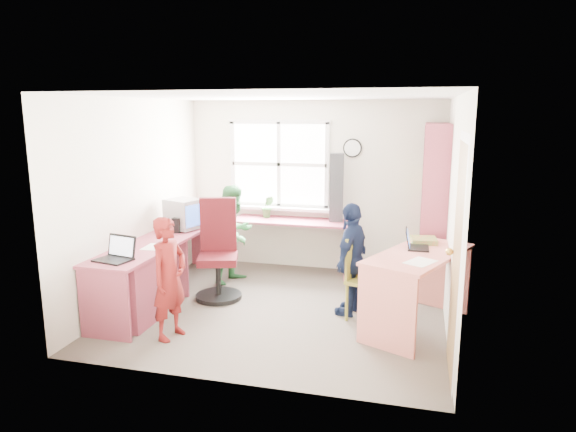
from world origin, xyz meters
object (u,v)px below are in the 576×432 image
object	(u,v)px
cd_tower	(337,188)
person_red	(169,278)
swivel_chair	(218,256)
laptop_right	(414,244)
l_desk	(166,270)
potted_plant	(268,207)
person_navy	(352,259)
laptop_left	(117,254)
person_green	(235,234)
crt_monitor	(184,214)
right_desk	(418,274)
bookshelf	(433,212)
wooden_chair	(362,274)

from	to	relation	value
cd_tower	person_red	world-z (taller)	cd_tower
swivel_chair	laptop_right	size ratio (longest dim) A/B	3.99
laptop_right	swivel_chair	bearing A→B (deg)	84.31
l_desk	swivel_chair	world-z (taller)	swivel_chair
l_desk	person_red	size ratio (longest dim) A/B	2.39
potted_plant	swivel_chair	bearing A→B (deg)	-101.24
cd_tower	person_navy	world-z (taller)	cd_tower
person_navy	laptop_left	bearing A→B (deg)	-52.60
l_desk	laptop_left	world-z (taller)	laptop_left
laptop_right	person_green	bearing A→B (deg)	70.24
crt_monitor	person_navy	size ratio (longest dim) A/B	0.39
laptop_right	person_red	distance (m)	2.56
laptop_right	person_red	world-z (taller)	person_red
l_desk	laptop_right	distance (m)	2.79
person_green	person_navy	distance (m)	1.80
right_desk	person_red	xyz separation A→B (m)	(-2.39, -0.85, 0.03)
l_desk	person_green	xyz separation A→B (m)	(0.43, 1.10, 0.19)
bookshelf	swivel_chair	world-z (taller)	bookshelf
crt_monitor	person_navy	xyz separation A→B (m)	(2.23, -0.44, -0.32)
bookshelf	person_red	world-z (taller)	bookshelf
right_desk	person_navy	bearing A→B (deg)	-173.01
l_desk	swivel_chair	bearing A→B (deg)	49.50
l_desk	laptop_right	size ratio (longest dim) A/B	9.75
swivel_chair	laptop_left	distance (m)	1.35
right_desk	laptop_left	world-z (taller)	laptop_left
swivel_chair	wooden_chair	distance (m)	1.79
person_red	l_desk	bearing A→B (deg)	43.39
right_desk	person_green	world-z (taller)	person_green
person_navy	crt_monitor	bearing A→B (deg)	-87.71
laptop_right	cd_tower	world-z (taller)	cd_tower
l_desk	wooden_chair	world-z (taller)	wooden_chair
cd_tower	person_green	xyz separation A→B (m)	(-1.24, -0.69, -0.57)
l_desk	person_navy	distance (m)	2.12
right_desk	potted_plant	bearing A→B (deg)	166.42
l_desk	right_desk	distance (m)	2.81
person_navy	l_desk	bearing A→B (deg)	-66.58
wooden_chair	person_red	xyz separation A→B (m)	(-1.80, -0.98, 0.12)
l_desk	person_red	bearing A→B (deg)	-59.98
person_red	right_desk	bearing A→B (deg)	-57.00
potted_plant	person_navy	distance (m)	2.00
l_desk	person_red	world-z (taller)	person_red
laptop_left	potted_plant	xyz separation A→B (m)	(0.89, 2.43, 0.10)
right_desk	person_red	bearing A→B (deg)	-136.13
cd_tower	person_red	size ratio (longest dim) A/B	0.76
laptop_left	person_green	distance (m)	1.87
swivel_chair	cd_tower	xyz separation A→B (m)	(1.24, 1.28, 0.70)
laptop_left	person_red	bearing A→B (deg)	6.03
bookshelf	cd_tower	bearing A→B (deg)	165.85
wooden_chair	cd_tower	xyz separation A→B (m)	(-0.54, 1.52, 0.72)
cd_tower	laptop_right	bearing A→B (deg)	-61.55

